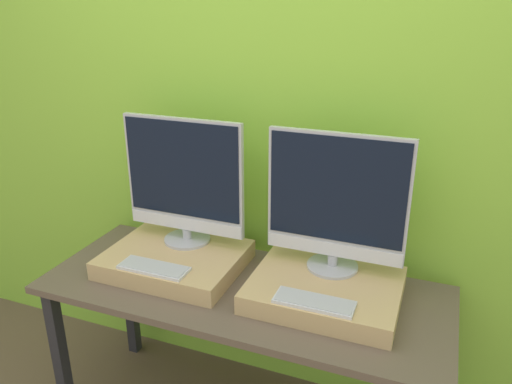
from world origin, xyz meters
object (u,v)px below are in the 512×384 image
Objects in this scene: monitor_left at (184,180)px; keyboard_right at (314,302)px; monitor_right at (336,202)px; keyboard_left at (154,268)px.

keyboard_right is at bearing -22.64° from monitor_left.
keyboard_right is (-0.00, -0.27, -0.28)m from monitor_right.
monitor_left is 1.94× the size of keyboard_right.
monitor_right is 1.94× the size of keyboard_right.
keyboard_left is 1.00× the size of keyboard_right.
monitor_left is at bearing 90.00° from keyboard_left.
monitor_left is 0.65m from monitor_right.
keyboard_right is (0.65, -0.27, -0.28)m from monitor_left.
keyboard_right is at bearing 0.00° from keyboard_left.
monitor_right is 0.39m from keyboard_right.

